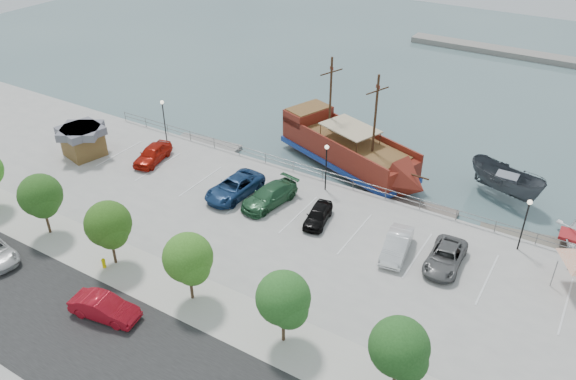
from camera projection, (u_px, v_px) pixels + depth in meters
The scene contains 27 objects.
ground at pixel (286, 237), 44.07m from camera, with size 160.00×160.00×0.00m, color #435E62.
street at pixel (139, 366), 31.93m from camera, with size 100.00×8.00×0.04m, color black.
sidewalk at pixel (205, 304), 36.28m from camera, with size 100.00×4.00×0.05m, color #B7B2A5.
seawall_railing at pixel (332, 178), 48.93m from camera, with size 50.00×0.06×1.00m.
far_shore at pixel (549, 59), 79.35m from camera, with size 40.00×3.00×0.80m, color gray.
pirate_ship at pixel (357, 155), 52.01m from camera, with size 16.94×9.81×10.52m.
patrol_boat at pixel (505, 184), 48.34m from camera, with size 2.68×7.12×2.76m, color #42464C.
dock_west at pixel (208, 144), 57.29m from camera, with size 7.00×2.00×0.40m, color gray.
dock_mid at pixel (420, 208), 47.27m from camera, with size 6.22×1.78×0.36m, color #695F56.
dock_east at pixel (524, 239), 43.51m from camera, with size 6.72×1.92×0.38m, color #676154.
shed at pixel (83, 140), 52.82m from camera, with size 4.25×4.25×2.89m.
street_sedan at pixel (104, 308), 34.92m from camera, with size 1.58×4.53×1.49m, color #A40E1B.
fire_hydrant at pixel (104, 263), 39.15m from camera, with size 0.28×0.28×0.80m.
lamp_post_left at pixel (163, 113), 54.68m from camera, with size 0.36×0.36×4.28m.
lamp_post_mid at pixel (326, 159), 46.71m from camera, with size 0.36×0.36×4.28m.
lamp_post_right at pixel (526, 216), 39.63m from camera, with size 0.36×0.36×4.28m.
tree_b at pixel (41, 197), 41.07m from camera, with size 3.30×3.20×5.00m.
tree_c at pixel (109, 226), 37.97m from camera, with size 3.30×3.20×5.00m.
tree_d at pixel (189, 260), 34.87m from camera, with size 3.30×3.20×5.00m.
tree_e at pixel (285, 301), 31.77m from camera, with size 3.30×3.20×5.00m.
tree_f at pixel (401, 350), 28.67m from camera, with size 3.30×3.20×5.00m.
parked_car_a at pixel (153, 154), 52.12m from camera, with size 1.88×4.67×1.59m, color #A91509.
parked_car_c at pixel (234, 187), 47.07m from camera, with size 2.64×5.72×1.59m, color navy.
parked_car_d at pixel (269, 196), 45.94m from camera, with size 2.21×5.44×1.58m, color #265633.
parked_car_e at pixel (318, 215), 43.78m from camera, with size 1.57×3.90×1.33m, color black.
parked_car_f at pixel (397, 245), 40.35m from camera, with size 1.61×4.61×1.52m, color white.
parked_car_g at pixel (445, 257), 39.27m from camera, with size 2.27×4.91×1.37m, color #5D5D5D.
Camera 1 is at (18.65, -30.21, 25.37)m, focal length 35.00 mm.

